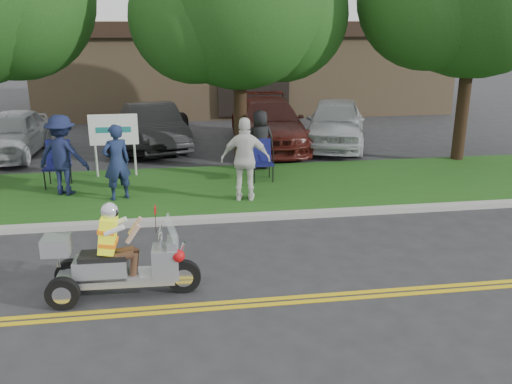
{
  "coord_description": "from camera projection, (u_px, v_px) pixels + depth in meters",
  "views": [
    {
      "loc": [
        -1.3,
        -7.69,
        4.09
      ],
      "look_at": [
        0.16,
        2.0,
        0.95
      ],
      "focal_mm": 38.0,
      "sensor_mm": 36.0,
      "label": 1
    }
  ],
  "objects": [
    {
      "name": "ground",
      "position": [
        265.0,
        287.0,
        8.67
      ],
      "size": [
        120.0,
        120.0,
        0.0
      ],
      "primitive_type": "plane",
      "color": "#28282B",
      "rests_on": "ground"
    },
    {
      "name": "centerline_near",
      "position": [
        271.0,
        304.0,
        8.12
      ],
      "size": [
        60.0,
        0.1,
        0.01
      ],
      "primitive_type": "cube",
      "color": "gold",
      "rests_on": "ground"
    },
    {
      "name": "centerline_far",
      "position": [
        269.0,
        299.0,
        8.27
      ],
      "size": [
        60.0,
        0.1,
        0.01
      ],
      "primitive_type": "cube",
      "color": "gold",
      "rests_on": "ground"
    },
    {
      "name": "curb",
      "position": [
        241.0,
        217.0,
        11.52
      ],
      "size": [
        60.0,
        0.25,
        0.12
      ],
      "primitive_type": "cube",
      "color": "#A8A89E",
      "rests_on": "ground"
    },
    {
      "name": "grass_verge",
      "position": [
        231.0,
        188.0,
        13.55
      ],
      "size": [
        60.0,
        4.0,
        0.1
      ],
      "primitive_type": "cube",
      "color": "#214F15",
      "rests_on": "ground"
    },
    {
      "name": "commercial_building",
      "position": [
        241.0,
        64.0,
        26.21
      ],
      "size": [
        18.0,
        8.2,
        4.0
      ],
      "color": "#9E7F5B",
      "rests_on": "ground"
    },
    {
      "name": "tree_mid",
      "position": [
        241.0,
        5.0,
        14.21
      ],
      "size": [
        5.88,
        4.8,
        7.05
      ],
      "color": "#332114",
      "rests_on": "ground"
    },
    {
      "name": "business_sign",
      "position": [
        114.0,
        133.0,
        14.09
      ],
      "size": [
        1.25,
        0.06,
        1.75
      ],
      "color": "silver",
      "rests_on": "ground"
    },
    {
      "name": "trike_scooter",
      "position": [
        116.0,
        264.0,
        8.23
      ],
      "size": [
        2.32,
        0.78,
        1.52
      ],
      "rotation": [
        0.0,
        0.0,
        -0.03
      ],
      "color": "black",
      "rests_on": "ground"
    },
    {
      "name": "lawn_chair_a",
      "position": [
        58.0,
        160.0,
        13.44
      ],
      "size": [
        0.63,
        0.65,
        1.13
      ],
      "rotation": [
        0.0,
        0.0,
        -0.05
      ],
      "color": "black",
      "rests_on": "grass_verge"
    },
    {
      "name": "lawn_chair_b",
      "position": [
        261.0,
        157.0,
        13.95
      ],
      "size": [
        0.57,
        0.59,
        1.04
      ],
      "rotation": [
        0.0,
        0.0,
        0.04
      ],
      "color": "black",
      "rests_on": "grass_verge"
    },
    {
      "name": "spectator_adult_left",
      "position": [
        117.0,
        162.0,
        12.32
      ],
      "size": [
        0.75,
        0.64,
        1.75
      ],
      "primitive_type": "imported",
      "rotation": [
        0.0,
        0.0,
        3.57
      ],
      "color": "#1A2548",
      "rests_on": "grass_verge"
    },
    {
      "name": "spectator_adult_right",
      "position": [
        246.0,
        159.0,
        12.23
      ],
      "size": [
        1.19,
        0.66,
        1.91
      ],
      "primitive_type": "imported",
      "rotation": [
        0.0,
        0.0,
        2.96
      ],
      "color": "silver",
      "rests_on": "grass_verge"
    },
    {
      "name": "spectator_chair_a",
      "position": [
        63.0,
        155.0,
        12.66
      ],
      "size": [
        1.39,
        1.06,
        1.9
      ],
      "primitive_type": "imported",
      "rotation": [
        0.0,
        0.0,
        2.82
      ],
      "color": "#171E41",
      "rests_on": "grass_verge"
    },
    {
      "name": "spectator_chair_b",
      "position": [
        260.0,
        140.0,
        14.89
      ],
      "size": [
        0.85,
        0.61,
        1.63
      ],
      "primitive_type": "imported",
      "rotation": [
        0.0,
        0.0,
        3.26
      ],
      "color": "black",
      "rests_on": "grass_verge"
    },
    {
      "name": "parked_car_far_left",
      "position": [
        12.0,
        133.0,
        16.78
      ],
      "size": [
        1.83,
        4.21,
        1.41
      ],
      "primitive_type": "imported",
      "rotation": [
        0.0,
        0.0,
        -0.04
      ],
      "color": "#B8BBC0",
      "rests_on": "ground"
    },
    {
      "name": "parked_car_left",
      "position": [
        154.0,
        126.0,
        17.92
      ],
      "size": [
        2.49,
        4.55,
        1.42
      ],
      "primitive_type": "imported",
      "rotation": [
        0.0,
        0.0,
        0.24
      ],
      "color": "#29292B",
      "rests_on": "ground"
    },
    {
      "name": "parked_car_mid",
      "position": [
        150.0,
        130.0,
        17.82
      ],
      "size": [
        2.76,
        4.69,
        1.22
      ],
      "primitive_type": "imported",
      "rotation": [
        0.0,
        0.0,
        -0.17
      ],
      "color": "black",
      "rests_on": "ground"
    },
    {
      "name": "parked_car_right",
      "position": [
        268.0,
        123.0,
        18.07
      ],
      "size": [
        2.29,
        5.39,
        1.55
      ],
      "primitive_type": "imported",
      "rotation": [
        0.0,
        0.0,
        -0.02
      ],
      "color": "#4E1812",
      "rests_on": "ground"
    },
    {
      "name": "parked_car_far_right",
      "position": [
        335.0,
        123.0,
        18.1
      ],
      "size": [
        3.22,
        4.97,
        1.58
      ],
      "primitive_type": "imported",
      "rotation": [
        0.0,
        0.0,
        -0.32
      ],
      "color": "silver",
      "rests_on": "ground"
    }
  ]
}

